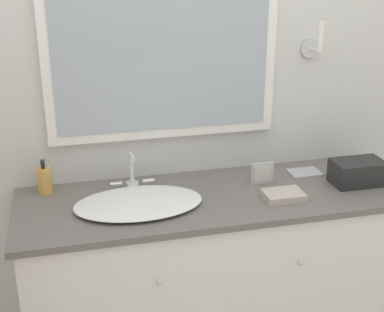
{
  "coord_description": "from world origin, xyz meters",
  "views": [
    {
      "loc": [
        -0.62,
        -1.77,
        1.96
      ],
      "look_at": [
        -0.1,
        0.32,
        1.12
      ],
      "focal_mm": 50.0,
      "sensor_mm": 36.0,
      "label": 1
    }
  ],
  "objects_px": {
    "soap_bottle": "(45,180)",
    "appliance_box": "(358,172)",
    "picture_frame": "(262,173)",
    "sink_basin": "(138,202)"
  },
  "relations": [
    {
      "from": "sink_basin",
      "to": "appliance_box",
      "type": "bearing_deg",
      "value": -0.66
    },
    {
      "from": "sink_basin",
      "to": "soap_bottle",
      "type": "xyz_separation_m",
      "value": [
        -0.39,
        0.23,
        0.04
      ]
    },
    {
      "from": "sink_basin",
      "to": "picture_frame",
      "type": "distance_m",
      "value": 0.61
    },
    {
      "from": "soap_bottle",
      "to": "appliance_box",
      "type": "relative_size",
      "value": 0.67
    },
    {
      "from": "soap_bottle",
      "to": "picture_frame",
      "type": "relative_size",
      "value": 1.48
    },
    {
      "from": "soap_bottle",
      "to": "appliance_box",
      "type": "height_order",
      "value": "soap_bottle"
    },
    {
      "from": "soap_bottle",
      "to": "appliance_box",
      "type": "distance_m",
      "value": 1.45
    },
    {
      "from": "sink_basin",
      "to": "picture_frame",
      "type": "bearing_deg",
      "value": 8.51
    },
    {
      "from": "appliance_box",
      "to": "soap_bottle",
      "type": "bearing_deg",
      "value": 170.3
    },
    {
      "from": "soap_bottle",
      "to": "appliance_box",
      "type": "xyz_separation_m",
      "value": [
        1.43,
        -0.24,
        -0.01
      ]
    }
  ]
}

